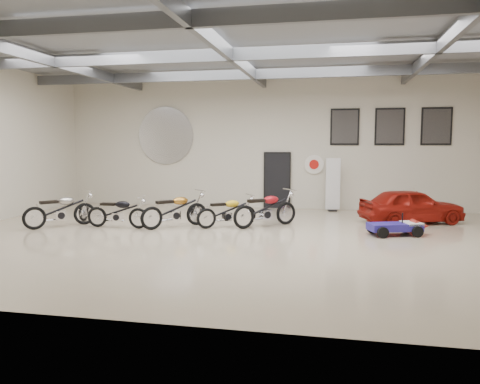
% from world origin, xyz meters
% --- Properties ---
extents(floor, '(16.00, 12.00, 0.01)m').
position_xyz_m(floor, '(0.00, 0.00, 0.00)').
color(floor, tan).
rests_on(floor, ground).
extents(ceiling, '(16.00, 12.00, 0.01)m').
position_xyz_m(ceiling, '(0.00, 0.00, 5.00)').
color(ceiling, slate).
rests_on(ceiling, back_wall).
extents(back_wall, '(16.00, 0.02, 5.00)m').
position_xyz_m(back_wall, '(0.00, 6.00, 2.50)').
color(back_wall, beige).
rests_on(back_wall, floor).
extents(ceiling_beams, '(15.80, 11.80, 0.32)m').
position_xyz_m(ceiling_beams, '(0.00, 0.00, 4.75)').
color(ceiling_beams, '#55585C').
rests_on(ceiling_beams, ceiling).
extents(door, '(0.92, 0.08, 2.10)m').
position_xyz_m(door, '(0.50, 5.95, 1.05)').
color(door, black).
rests_on(door, back_wall).
extents(logo_plaque, '(2.30, 0.06, 1.16)m').
position_xyz_m(logo_plaque, '(-4.00, 5.95, 2.80)').
color(logo_plaque, silver).
rests_on(logo_plaque, back_wall).
extents(poster_left, '(1.05, 0.08, 1.35)m').
position_xyz_m(poster_left, '(3.00, 5.96, 3.10)').
color(poster_left, black).
rests_on(poster_left, back_wall).
extents(poster_mid, '(1.05, 0.08, 1.35)m').
position_xyz_m(poster_mid, '(4.60, 5.96, 3.10)').
color(poster_mid, black).
rests_on(poster_mid, back_wall).
extents(poster_right, '(1.05, 0.08, 1.35)m').
position_xyz_m(poster_right, '(6.20, 5.96, 3.10)').
color(poster_right, black).
rests_on(poster_right, back_wall).
extents(oil_sign, '(0.72, 0.10, 0.72)m').
position_xyz_m(oil_sign, '(1.90, 5.95, 1.70)').
color(oil_sign, white).
rests_on(oil_sign, back_wall).
extents(banner_stand, '(0.56, 0.31, 1.93)m').
position_xyz_m(banner_stand, '(2.61, 5.50, 0.97)').
color(banner_stand, white).
rests_on(banner_stand, floor).
extents(motorcycle_silver, '(1.88, 1.97, 1.08)m').
position_xyz_m(motorcycle_silver, '(-5.35, 0.54, 0.54)').
color(motorcycle_silver, silver).
rests_on(motorcycle_silver, floor).
extents(motorcycle_black, '(1.88, 0.59, 0.98)m').
position_xyz_m(motorcycle_black, '(-3.62, 0.77, 0.49)').
color(motorcycle_black, silver).
rests_on(motorcycle_black, floor).
extents(motorcycle_gold, '(1.95, 1.96, 1.10)m').
position_xyz_m(motorcycle_gold, '(-1.98, 1.17, 0.55)').
color(motorcycle_gold, silver).
rests_on(motorcycle_gold, floor).
extents(motorcycle_yellow, '(1.85, 1.56, 0.97)m').
position_xyz_m(motorcycle_yellow, '(-0.47, 1.53, 0.49)').
color(motorcycle_yellow, silver).
rests_on(motorcycle_yellow, floor).
extents(motorcycle_red, '(2.06, 1.92, 1.12)m').
position_xyz_m(motorcycle_red, '(0.65, 1.84, 0.56)').
color(motorcycle_red, silver).
rests_on(motorcycle_red, floor).
extents(go_kart, '(1.88, 1.29, 0.63)m').
position_xyz_m(go_kart, '(4.44, 1.24, 0.31)').
color(go_kart, navy).
rests_on(go_kart, floor).
extents(vintage_car, '(2.33, 3.45, 1.09)m').
position_xyz_m(vintage_car, '(5.05, 3.37, 0.55)').
color(vintage_car, maroon).
rests_on(vintage_car, floor).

